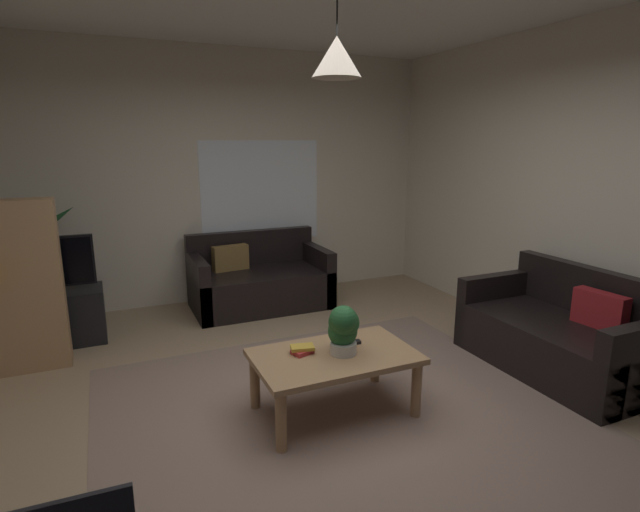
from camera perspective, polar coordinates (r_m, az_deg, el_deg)
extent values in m
cube|color=#9E8466|center=(3.61, 2.03, -17.67)|extent=(4.87, 5.76, 0.02)
cube|color=gray|center=(3.45, 3.57, -19.01)|extent=(3.17, 3.17, 0.01)
cube|color=beige|center=(5.86, -10.53, 8.95)|extent=(4.99, 0.06, 2.86)
cube|color=beige|center=(4.75, 30.22, 6.46)|extent=(0.06, 5.76, 2.86)
cube|color=white|center=(5.95, -6.83, 7.41)|extent=(1.44, 0.01, 1.19)
cube|color=black|center=(5.61, -6.85, -3.80)|extent=(1.50, 0.84, 0.42)
cube|color=black|center=(5.84, -8.01, 1.00)|extent=(1.50, 0.12, 0.40)
cube|color=black|center=(5.43, -13.88, -3.47)|extent=(0.12, 0.84, 0.64)
cube|color=black|center=(5.81, -0.36, -1.99)|extent=(0.12, 0.84, 0.64)
cube|color=brown|center=(5.61, -10.32, -0.21)|extent=(0.41, 0.17, 0.28)
cube|color=black|center=(4.52, 25.59, -9.30)|extent=(0.84, 1.50, 0.42)
cube|color=black|center=(4.67, 28.98, -3.66)|extent=(0.12, 1.50, 0.40)
cube|color=black|center=(4.92, 19.66, -5.60)|extent=(0.84, 0.12, 0.64)
cube|color=maroon|center=(4.42, 29.64, -5.42)|extent=(0.15, 0.41, 0.28)
cube|color=#A87F56|center=(3.41, 1.70, -11.53)|extent=(1.09, 0.67, 0.04)
cylinder|color=#A87F56|center=(3.12, -4.52, -18.57)|extent=(0.07, 0.07, 0.39)
cylinder|color=#A87F56|center=(3.52, 11.09, -14.91)|extent=(0.07, 0.07, 0.39)
cylinder|color=#A87F56|center=(3.58, -7.55, -14.24)|extent=(0.07, 0.07, 0.39)
cylinder|color=#A87F56|center=(3.93, 6.43, -11.62)|extent=(0.07, 0.07, 0.39)
cube|color=#B22D2D|center=(3.40, -2.06, -10.99)|extent=(0.16, 0.13, 0.03)
cube|color=gold|center=(3.39, -2.05, -10.53)|extent=(0.17, 0.13, 0.02)
cube|color=black|center=(3.55, 3.43, -9.97)|extent=(0.17, 0.07, 0.02)
cube|color=black|center=(3.47, 2.24, -10.49)|extent=(0.05, 0.16, 0.02)
cylinder|color=beige|center=(3.39, 2.72, -10.57)|extent=(0.18, 0.18, 0.08)
sphere|color=#235B2D|center=(3.37, 2.63, -8.70)|extent=(0.20, 0.20, 0.20)
sphere|color=#235B2D|center=(3.34, 2.75, -7.69)|extent=(0.21, 0.21, 0.21)
sphere|color=#235B2D|center=(3.28, 2.70, -7.34)|extent=(0.19, 0.19, 0.19)
cube|color=black|center=(5.18, -28.59, -6.34)|extent=(0.90, 0.44, 0.50)
cube|color=black|center=(5.03, -29.27, -0.68)|extent=(0.82, 0.05, 0.46)
cube|color=black|center=(5.00, -29.29, -0.74)|extent=(0.78, 0.00, 0.42)
cube|color=black|center=(5.09, -28.94, -3.53)|extent=(0.24, 0.16, 0.04)
cylinder|color=brown|center=(5.73, -28.54, -5.63)|extent=(0.32, 0.32, 0.30)
cylinder|color=brown|center=(5.60, -29.10, -0.73)|extent=(0.05, 0.05, 0.71)
cone|color=#235B2D|center=(5.48, -28.07, 3.95)|extent=(0.37, 0.16, 0.29)
cone|color=#235B2D|center=(5.71, -28.52, 3.94)|extent=(0.23, 0.45, 0.30)
cone|color=#235B2D|center=(5.76, -30.44, 3.79)|extent=(0.24, 0.52, 0.30)
cone|color=#235B2D|center=(5.51, -31.21, 3.86)|extent=(0.37, 0.16, 0.33)
cone|color=#235B2D|center=(5.35, -31.30, 3.97)|extent=(0.34, 0.46, 0.44)
cone|color=#235B2D|center=(5.32, -28.77, 3.44)|extent=(0.24, 0.46, 0.31)
cube|color=#A87F56|center=(4.61, -31.86, -3.16)|extent=(0.70, 0.22, 1.40)
cone|color=beige|center=(3.13, 1.95, 22.02)|extent=(0.30, 0.30, 0.24)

